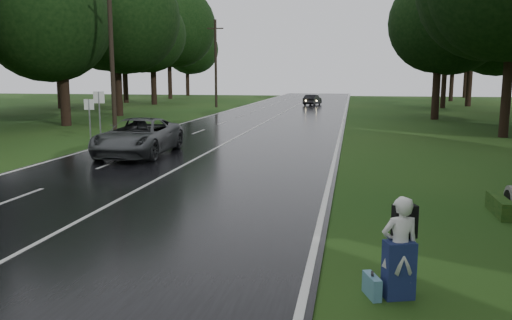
% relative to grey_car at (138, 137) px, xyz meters
% --- Properties ---
extents(ground, '(160.00, 160.00, 0.00)m').
position_rel_grey_car_xyz_m(ground, '(2.85, -10.38, -0.85)').
color(ground, '#214013').
rests_on(ground, ground).
extents(road, '(12.00, 140.00, 0.04)m').
position_rel_grey_car_xyz_m(road, '(2.85, 9.62, -0.83)').
color(road, black).
rests_on(road, ground).
extents(lane_center, '(0.12, 140.00, 0.01)m').
position_rel_grey_car_xyz_m(lane_center, '(2.85, 9.62, -0.81)').
color(lane_center, silver).
rests_on(lane_center, road).
extents(grey_car, '(2.99, 5.97, 1.62)m').
position_rel_grey_car_xyz_m(grey_car, '(0.00, 0.00, 0.00)').
color(grey_car, '#4C5051').
rests_on(grey_car, road).
extents(far_car, '(2.03, 3.95, 1.24)m').
position_rel_grey_car_xyz_m(far_car, '(4.65, 39.89, -0.19)').
color(far_car, black).
rests_on(far_car, road).
extents(hitchhiker, '(0.71, 0.68, 1.68)m').
position_rel_grey_car_xyz_m(hitchhiker, '(10.15, -13.21, -0.07)').
color(hitchhiker, silver).
rests_on(hitchhiker, ground).
extents(suitcase, '(0.31, 0.53, 0.36)m').
position_rel_grey_car_xyz_m(suitcase, '(9.73, -13.28, -0.67)').
color(suitcase, teal).
rests_on(suitcase, ground).
extents(utility_pole_mid, '(1.80, 0.28, 9.44)m').
position_rel_grey_car_xyz_m(utility_pole_mid, '(-5.65, 9.34, -0.85)').
color(utility_pole_mid, black).
rests_on(utility_pole_mid, ground).
extents(utility_pole_far, '(1.80, 0.28, 9.53)m').
position_rel_grey_car_xyz_m(utility_pole_far, '(-5.65, 34.48, -0.85)').
color(utility_pole_far, black).
rests_on(utility_pole_far, ground).
extents(road_sign_a, '(0.55, 0.10, 2.30)m').
position_rel_grey_car_xyz_m(road_sign_a, '(-4.35, 3.77, -0.85)').
color(road_sign_a, white).
rests_on(road_sign_a, ground).
extents(road_sign_b, '(0.64, 0.10, 2.67)m').
position_rel_grey_car_xyz_m(road_sign_b, '(-4.35, 4.89, -0.85)').
color(road_sign_b, white).
rests_on(road_sign_b, ground).
extents(tree_left_d, '(7.99, 7.99, 12.48)m').
position_rel_grey_car_xyz_m(tree_left_d, '(-10.66, 12.02, -0.85)').
color(tree_left_d, black).
rests_on(tree_left_d, ground).
extents(tree_left_e, '(9.28, 9.28, 14.50)m').
position_rel_grey_car_xyz_m(tree_left_e, '(-10.96, 21.20, -0.85)').
color(tree_left_e, black).
rests_on(tree_left_e, ground).
extents(tree_left_f, '(9.46, 9.46, 14.78)m').
position_rel_grey_car_xyz_m(tree_left_f, '(-14.55, 38.46, -0.85)').
color(tree_left_f, black).
rests_on(tree_left_f, ground).
extents(tree_right_d, '(10.26, 10.26, 16.03)m').
position_rel_grey_car_xyz_m(tree_right_d, '(17.95, 10.36, -0.85)').
color(tree_right_d, black).
rests_on(tree_right_d, ground).
extents(tree_right_e, '(8.93, 8.93, 13.96)m').
position_rel_grey_car_xyz_m(tree_right_e, '(15.90, 22.30, -0.85)').
color(tree_right_e, black).
rests_on(tree_right_e, ground).
extents(tree_right_f, '(10.24, 10.24, 16.00)m').
position_rel_grey_car_xyz_m(tree_right_f, '(18.98, 37.63, -0.85)').
color(tree_right_f, black).
rests_on(tree_right_f, ground).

